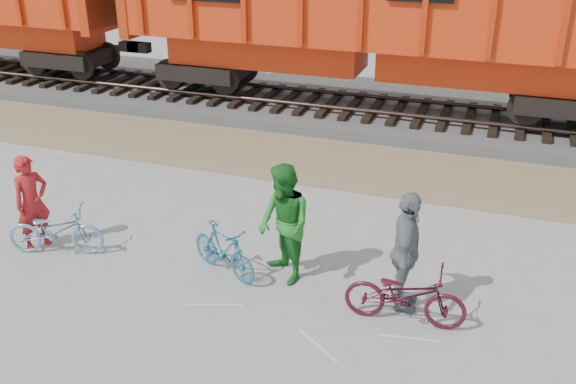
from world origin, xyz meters
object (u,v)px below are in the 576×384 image
hopper_car_center (374,12)px  bicycle_maroon (405,295)px  bicycle_teal (224,250)px  person_woman (406,252)px  bicycle_blue (55,230)px  person_man (284,224)px  person_solo (32,202)px

hopper_car_center → bicycle_maroon: hopper_car_center is taller
bicycle_teal → hopper_car_center: bearing=21.8°
person_woman → bicycle_blue: bearing=87.6°
person_man → bicycle_blue: bearing=-128.8°
bicycle_teal → person_solo: (-3.59, -0.26, 0.42)m
bicycle_blue → person_woman: person_woman is taller
bicycle_teal → bicycle_blue: bearing=121.3°
bicycle_blue → bicycle_teal: 3.11m
bicycle_blue → bicycle_teal: bicycle_teal is taller
bicycle_maroon → bicycle_teal: bearing=80.0°
person_man → person_solo: bearing=-130.9°
bicycle_blue → person_solo: person_solo is taller
hopper_car_center → bicycle_blue: size_ratio=8.23×
bicycle_blue → person_solo: 0.66m
person_woman → person_solo: bearing=86.4°
bicycle_blue → bicycle_teal: (3.09, 0.36, 0.00)m
hopper_car_center → person_solo: bearing=-113.7°
bicycle_teal → bicycle_maroon: bicycle_maroon is taller
bicycle_teal → person_woman: size_ratio=0.77×
bicycle_maroon → person_woman: size_ratio=0.93×
hopper_car_center → person_woman: 9.42m
bicycle_maroon → person_man: bearing=71.7°
bicycle_teal → person_man: person_man is taller
person_woman → bicycle_maroon: bearing=-172.3°
bicycle_teal → person_woman: bearing=-64.5°
hopper_car_center → person_man: size_ratio=6.95×
bicycle_maroon → person_man: size_ratio=0.89×
person_solo → person_woman: bearing=-65.3°
bicycle_blue → person_solo: (-0.50, 0.10, 0.43)m
bicycle_teal → person_solo: size_ratio=0.85×
person_solo → person_woman: (6.59, 0.31, 0.09)m
bicycle_blue → bicycle_teal: bearing=-101.0°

